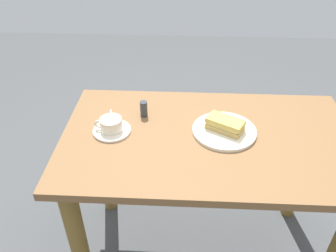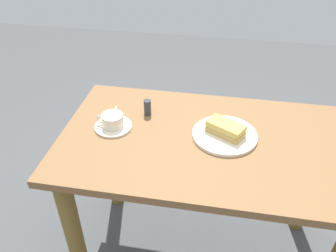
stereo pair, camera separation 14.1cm
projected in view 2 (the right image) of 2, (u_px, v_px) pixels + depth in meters
ground_plane at (198, 251)px, 1.84m from camera, size 6.00×6.00×0.00m
dining_table at (206, 168)px, 1.48m from camera, size 1.20×0.69×0.76m
sandwich_plate at (225, 135)px, 1.40m from camera, size 0.26×0.26×0.01m
sandwich_front at (226, 129)px, 1.38m from camera, size 0.17×0.14×0.05m
coffee_saucer at (113, 126)px, 1.45m from camera, size 0.16×0.16×0.01m
coffee_cup at (112, 120)px, 1.43m from camera, size 0.11×0.09×0.05m
spoon at (115, 114)px, 1.51m from camera, size 0.03×0.10×0.01m
salt_shaker at (147, 107)px, 1.51m from camera, size 0.03×0.03×0.07m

